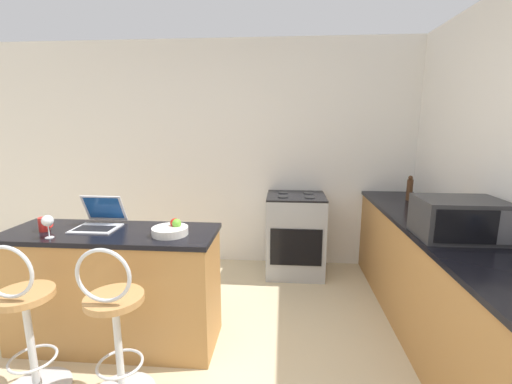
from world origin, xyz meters
TOP-DOWN VIEW (x-y plane):
  - wall_back at (0.00, 2.60)m, footprint 12.00×0.06m
  - breakfast_bar at (-0.63, 0.89)m, footprint 1.56×0.55m
  - counter_right at (1.84, 1.04)m, footprint 0.59×3.10m
  - bar_stool_near at (-0.91, 0.34)m, footprint 0.40×0.40m
  - bar_stool_far at (-0.35, 0.34)m, footprint 0.40×0.40m
  - laptop at (-0.75, 0.99)m, footprint 0.32×0.32m
  - microwave at (1.83, 0.94)m, footprint 0.54×0.40m
  - stove_range at (0.78, 2.27)m, footprint 0.63×0.57m
  - pepper_mill at (1.92, 2.12)m, footprint 0.06×0.06m
  - mug_red at (-1.10, 0.85)m, footprint 0.09×0.07m
  - storage_jar at (2.04, 1.43)m, footprint 0.12×0.12m
  - fruit_bowl at (-0.15, 0.85)m, footprint 0.25×0.25m
  - wine_glass_short at (-0.97, 0.71)m, footprint 0.08×0.08m

SIDE VIEW (x-z plane):
  - stove_range at x=0.78m, z-range 0.00..0.91m
  - counter_right at x=1.84m, z-range 0.00..0.90m
  - breakfast_bar at x=-0.63m, z-range 0.00..0.90m
  - bar_stool_near at x=-0.91m, z-range -0.03..0.98m
  - bar_stool_far at x=-0.35m, z-range -0.03..0.98m
  - fruit_bowl at x=-0.15m, z-range 0.88..0.99m
  - mug_red at x=-1.10m, z-range 0.90..1.00m
  - laptop at x=-0.75m, z-range 0.84..1.08m
  - storage_jar at x=2.04m, z-range 0.90..1.10m
  - wine_glass_short at x=-0.97m, z-range 0.94..1.10m
  - pepper_mill at x=1.92m, z-range 0.89..1.15m
  - microwave at x=1.83m, z-range 0.90..1.17m
  - wall_back at x=0.00m, z-range 0.00..2.60m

